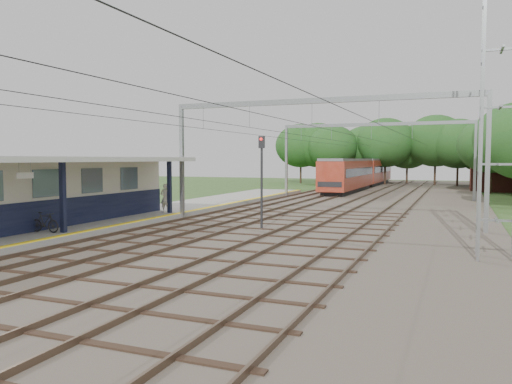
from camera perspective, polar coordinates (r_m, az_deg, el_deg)
The scene contains 15 objects.
ground at distance 16.17m, azimuth -20.37°, elevation -9.61°, with size 160.00×160.00×0.00m, color #2D4C1E.
ballast_bed at distance 42.26m, azimuth 12.91°, elevation -1.24°, with size 18.00×90.00×0.10m, color #473D33.
platform at distance 31.57m, azimuth -13.26°, elevation -2.69°, with size 5.00×52.00×0.35m, color gray.
yellow_stripe at distance 30.31m, azimuth -9.79°, elevation -2.57°, with size 0.45×52.00×0.01m, color yellow.
station_building at distance 27.02m, azimuth -24.36°, elevation -0.02°, with size 3.41×18.00×3.40m.
canopy at distance 25.48m, azimuth -24.37°, elevation 3.37°, with size 6.40×20.00×3.44m.
rail_tracks at distance 42.71m, azimuth 9.60°, elevation -0.98°, with size 11.80×88.00×0.15m.
catenary_system at distance 37.61m, azimuth 10.95°, elevation 6.51°, with size 17.22×88.00×7.00m.
lattice_pylon at distance 19.75m, azimuth 26.18°, elevation 10.14°, with size 1.30×1.30×12.00m.
tree_band at distance 69.04m, azimuth 16.46°, elevation 4.66°, with size 31.72×30.88×8.82m.
house_far at distance 63.79m, azimuth 26.92°, elevation 2.98°, with size 8.00×6.12×8.66m.
person at distance 31.57m, azimuth -10.30°, elevation -0.68°, with size 0.66×0.43×1.81m, color silver.
bicycle at distance 24.60m, azimuth -22.99°, elevation -3.21°, with size 0.44×1.55×0.93m, color black.
train at distance 64.19m, azimuth 12.06°, elevation 2.23°, with size 2.76×34.37×3.64m.
signal_post at distance 25.54m, azimuth 0.65°, elevation 2.66°, with size 0.38×0.33×4.85m.
Camera 1 is at (10.69, -11.57, 3.68)m, focal length 35.00 mm.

